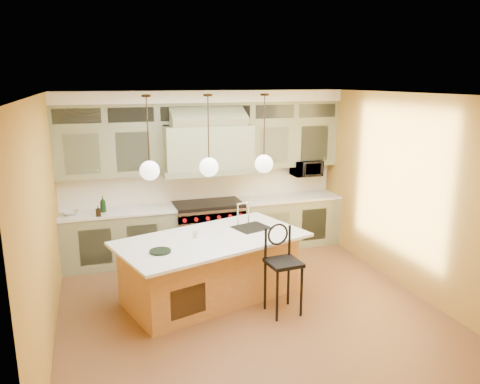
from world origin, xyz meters
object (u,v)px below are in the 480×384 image
object	(u,v)px
kitchen_island	(211,267)
counter_stool	(282,264)
microwave	(306,168)
range	(208,228)

from	to	relation	value
kitchen_island	counter_stool	bearing A→B (deg)	-58.88
counter_stool	microwave	xyz separation A→B (m)	(1.54, 2.52, 0.76)
microwave	counter_stool	bearing A→B (deg)	-121.51
range	microwave	size ratio (longest dim) A/B	2.21
microwave	kitchen_island	bearing A→B (deg)	-142.47
range	counter_stool	xyz separation A→B (m)	(0.41, -2.41, 0.21)
range	kitchen_island	distance (m)	1.74
range	counter_stool	world-z (taller)	counter_stool
counter_stool	microwave	world-z (taller)	microwave
range	microwave	bearing A→B (deg)	3.12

